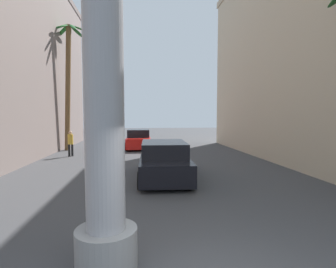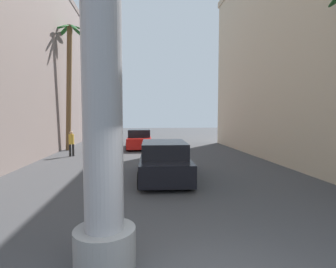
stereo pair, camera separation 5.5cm
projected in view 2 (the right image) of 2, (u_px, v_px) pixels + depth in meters
The scene contains 5 objects.
ground_plane at pixel (161, 168), 13.38m from camera, with size 88.89×88.89×0.00m, color #424244.
car_lead at pixel (164, 161), 11.20m from camera, with size 2.24×4.88×1.56m.
car_far at pixel (139, 139), 21.48m from camera, with size 2.02×4.64×1.56m.
palm_tree_far_left at pixel (69, 73), 19.84m from camera, with size 3.00×2.99×9.59m.
pedestrian_far_left at pixel (71, 142), 17.21m from camera, with size 0.47×0.47×1.67m.
Camera 2 is at (-0.94, -3.20, 2.66)m, focal length 28.00 mm.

